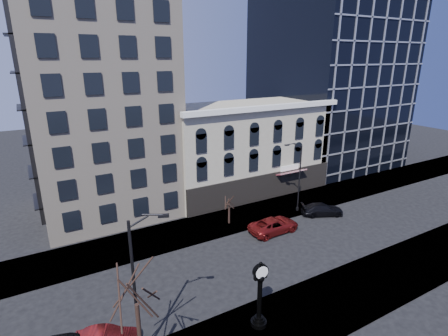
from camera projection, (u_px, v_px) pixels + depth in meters
ground at (227, 268)px, 31.38m from camera, size 160.00×160.00×0.00m
sidewalk_far at (190, 230)px, 37.98m from camera, size 160.00×6.00×0.12m
sidewalk_near at (283, 324)px, 24.74m from camera, size 160.00×6.00×0.12m
cream_tower at (92, 45)px, 38.20m from camera, size 15.90×15.40×42.50m
victorian_row at (244, 148)px, 48.35m from camera, size 22.60×11.19×12.50m
glass_office at (328, 82)px, 59.48m from camera, size 20.00×20.15×28.00m
street_clock at (260, 297)px, 23.90m from camera, size 1.15×1.15×5.07m
street_lamp_near at (145, 251)px, 19.60m from camera, size 2.49×1.17×10.07m
street_lamp_far at (296, 159)px, 40.60m from camera, size 2.22×0.75×8.70m
bare_tree_near at (135, 286)px, 18.27m from camera, size 5.05×5.05×8.67m
bare_tree_far at (229, 200)px, 38.66m from camera, size 2.21×2.21×3.79m
car_far_a at (274, 225)px, 37.55m from camera, size 5.73×2.74×1.58m
car_far_b at (322, 209)px, 41.62m from camera, size 5.33×3.90×1.43m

